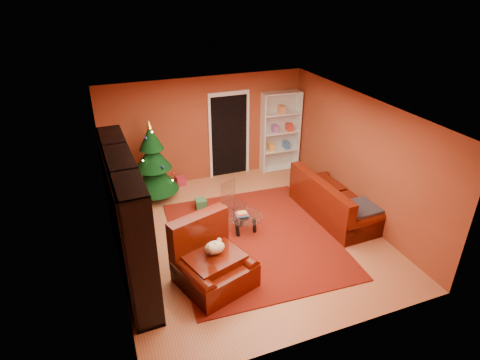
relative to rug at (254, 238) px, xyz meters
name	(u,v)px	position (x,y,z in m)	size (l,w,h in m)	color
floor	(247,235)	(-0.07, 0.17, -0.04)	(5.00, 5.50, 0.05)	#AC5F39
ceiling	(248,109)	(-0.07, 0.17, 2.61)	(5.00, 5.50, 0.05)	silver
wall_back	(205,129)	(-0.07, 2.95, 1.29)	(5.00, 0.05, 2.60)	brown
wall_left	(108,202)	(-2.60, 0.17, 1.29)	(0.05, 5.50, 2.60)	brown
wall_right	(360,158)	(2.45, 0.17, 1.29)	(0.05, 5.50, 2.60)	brown
doorway	(229,136)	(0.53, 2.90, 1.04)	(1.06, 0.60, 2.16)	black
rug	(254,238)	(0.00, 0.00, 0.00)	(3.09, 3.61, 0.02)	maroon
media_unit	(127,218)	(-2.35, -0.15, 1.10)	(0.45, 2.91, 2.23)	black
christmas_tree	(153,162)	(-1.50, 2.32, 0.92)	(1.07, 1.07, 1.91)	black
gift_box_teal	(142,200)	(-1.87, 2.10, 0.12)	(0.27, 0.27, 0.27)	teal
gift_box_green	(201,204)	(-0.67, 1.47, 0.11)	(0.24, 0.24, 0.24)	#295F33
gift_box_red	(181,181)	(-0.82, 2.76, 0.10)	(0.21, 0.21, 0.21)	#A41D32
white_bookshelf	(280,132)	(1.88, 2.74, 1.04)	(1.00, 0.36, 2.15)	white
armchair	(214,261)	(-1.12, -0.97, 0.46)	(1.20, 1.20, 0.94)	#420D05
dog	(215,248)	(-1.09, -0.90, 0.69)	(0.40, 0.30, 0.31)	beige
sofa	(335,197)	(1.95, 0.18, 0.45)	(2.15, 0.97, 0.93)	#420D05
coffee_table	(245,224)	(-0.09, 0.28, 0.19)	(0.75, 0.75, 0.47)	gray
acrylic_chair	(234,203)	(-0.12, 0.82, 0.37)	(0.39, 0.43, 0.76)	#66605B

